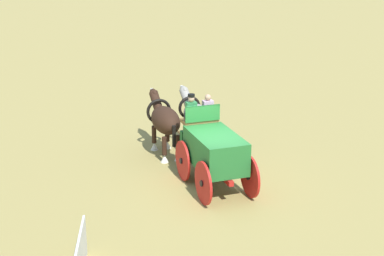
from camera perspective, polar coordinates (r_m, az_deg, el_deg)
ground_plane at (r=19.01m, az=2.31°, el=-6.01°), size 220.00×220.00×0.00m
show_wagon at (r=18.66m, az=2.18°, el=-2.24°), size 5.52×2.73×2.88m
draft_horse_near at (r=21.50m, az=-2.78°, el=0.78°), size 2.97×1.60×2.23m
draft_horse_off at (r=21.90m, az=0.47°, el=1.12°), size 3.12×1.61×2.22m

